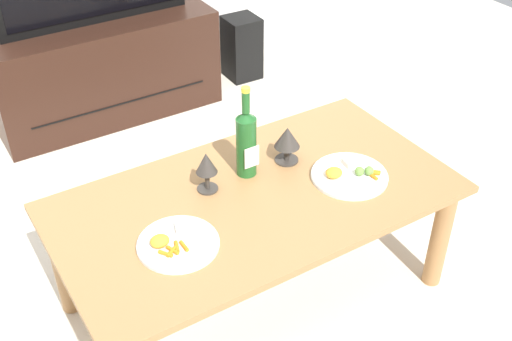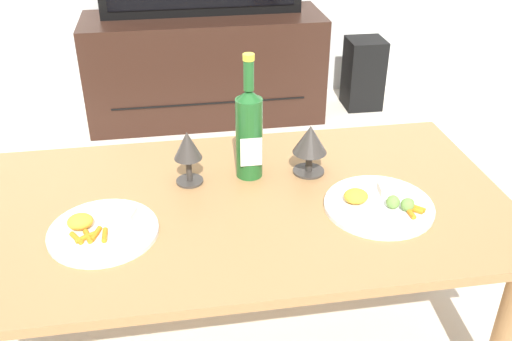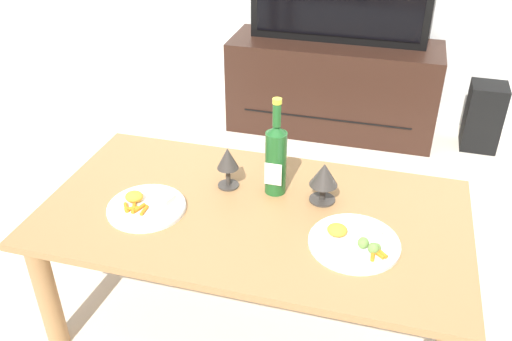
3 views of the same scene
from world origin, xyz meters
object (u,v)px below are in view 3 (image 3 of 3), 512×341
tv_stand (332,87)px  floor_speaker (483,117)px  dining_table (253,228)px  wine_bottle (276,157)px  dinner_plate_right (355,241)px  goblet_left (228,161)px  dinner_plate_left (146,206)px  goblet_right (324,176)px

tv_stand → floor_speaker: bearing=-0.2°
dining_table → wine_bottle: (0.04, 0.13, 0.21)m
dining_table → tv_stand: tv_stand is taller
tv_stand → wine_bottle: size_ratio=3.45×
floor_speaker → dinner_plate_right: 1.78m
dining_table → goblet_left: (-0.12, 0.12, 0.18)m
tv_stand → dinner_plate_left: tv_stand is taller
dining_table → dinner_plate_right: (0.34, -0.09, 0.09)m
goblet_right → dinner_plate_right: size_ratio=0.52×
floor_speaker → goblet_left: 1.82m
dining_table → goblet_left: size_ratio=9.17×
floor_speaker → goblet_left: (-1.01, -1.47, 0.39)m
dinner_plate_left → dining_table: bearing=14.3°
tv_stand → goblet_left: goblet_left is taller
wine_bottle → dinner_plate_right: wine_bottle is taller
goblet_right → tv_stand: bearing=96.7°
tv_stand → floor_speaker: size_ratio=3.15×
tv_stand → goblet_right: bearing=-83.3°
tv_stand → dinner_plate_right: 1.71m
dinner_plate_right → floor_speaker: bearing=71.8°
wine_bottle → goblet_left: wine_bottle is taller
dinner_plate_right → tv_stand: bearing=100.3°
dining_table → tv_stand: (0.04, 1.58, -0.14)m
tv_stand → goblet_right: goblet_right is taller
goblet_left → dinner_plate_left: (-0.22, -0.20, -0.09)m
floor_speaker → goblet_left: bearing=-123.7°
floor_speaker → goblet_left: goblet_left is taller
dining_table → wine_bottle: bearing=71.8°
wine_bottle → goblet_right: wine_bottle is taller
goblet_left → goblet_right: size_ratio=1.06×
goblet_right → floor_speaker: bearing=65.1°
goblet_left → goblet_right: goblet_left is taller
goblet_right → dinner_plate_right: 0.26m
goblet_right → dinner_plate_left: bearing=-159.7°
floor_speaker → goblet_right: bearing=-114.0°
wine_bottle → goblet_right: 0.17m
goblet_right → dinner_plate_right: (0.13, -0.20, -0.08)m
floor_speaker → dinner_plate_left: size_ratio=1.47×
dining_table → goblet_right: (0.21, 0.12, 0.17)m
dining_table → dinner_plate_right: size_ratio=5.02×
dining_table → goblet_left: goblet_left is taller
tv_stand → goblet_left: 1.51m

